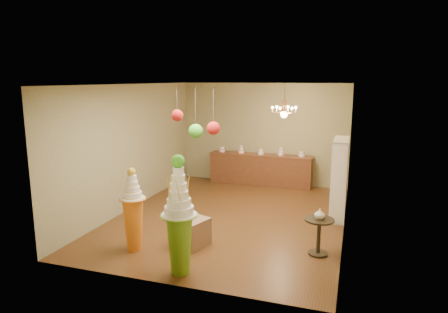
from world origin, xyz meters
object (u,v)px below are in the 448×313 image
(sideboard, at_px, (260,169))
(pedestal_green, at_px, (179,228))
(pedestal_orange, at_px, (133,217))
(round_table, at_px, (319,232))

(sideboard, bearing_deg, pedestal_green, -89.71)
(pedestal_green, relative_size, sideboard, 0.65)
(pedestal_orange, relative_size, round_table, 2.31)
(sideboard, relative_size, round_table, 4.51)
(pedestal_orange, bearing_deg, round_table, 14.75)
(pedestal_green, xyz_separation_m, round_table, (2.07, 1.42, -0.34))
(pedestal_green, bearing_deg, sideboard, 90.29)
(pedestal_orange, distance_m, sideboard, 5.38)
(pedestal_green, xyz_separation_m, pedestal_orange, (-1.18, 0.56, -0.14))
(pedestal_green, distance_m, sideboard, 5.83)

